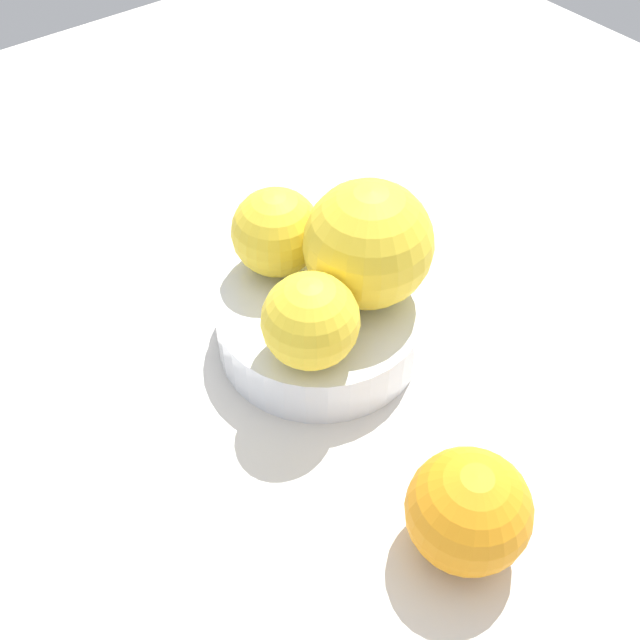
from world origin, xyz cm
name	(u,v)px	position (x,y,z in cm)	size (l,w,h in cm)	color
ground_plane	(320,351)	(0.00, 0.00, -1.00)	(110.00, 110.00, 2.00)	silver
fruit_bowl	(320,325)	(0.00, 0.00, 1.80)	(14.27, 14.27, 3.81)	silver
orange_in_bowl_0	(368,244)	(0.90, 3.24, 8.09)	(8.56, 8.56, 8.56)	yellow
orange_in_bowl_1	(310,321)	(3.12, -3.14, 6.87)	(6.12, 6.12, 6.12)	yellow
orange_in_bowl_2	(281,230)	(-4.89, 0.43, 6.90)	(6.19, 6.19, 6.19)	yellow
orange_loose_0	(468,511)	(17.03, -2.98, 3.48)	(6.96, 6.96, 6.96)	orange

